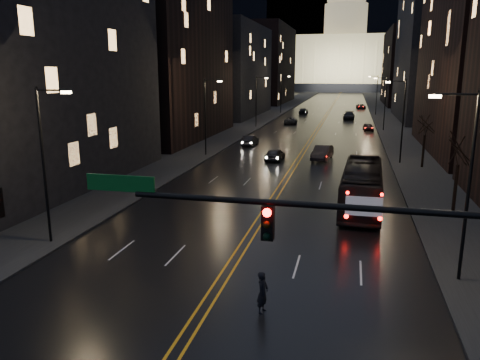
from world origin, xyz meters
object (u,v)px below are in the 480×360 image
Objects in this scene: oncoming_car_a at (275,154)px; traffic_signal at (354,247)px; oncoming_car_b at (250,141)px; bus at (362,186)px; pedestrian_a at (263,293)px; receding_car_a at (322,153)px.

traffic_signal is at bearing 106.28° from oncoming_car_a.
traffic_signal reaches higher than oncoming_car_b.
bus is at bearing 122.36° from oncoming_car_a.
bus is 17.34m from pedestrian_a.
receding_car_a is (-4.02, 18.90, -0.79)m from bus.
traffic_signal is 4.02× the size of oncoming_car_b.
oncoming_car_a is 34.17m from pedestrian_a.
pedestrian_a is (4.96, -33.81, 0.18)m from oncoming_car_a.
bus is at bearing -0.15° from pedestrian_a.
oncoming_car_a is at bearing 120.70° from bus.
oncoming_car_b is (-14.19, 27.04, -0.90)m from bus.
bus is 19.33m from oncoming_car_a.
bus reaches higher than oncoming_car_b.
traffic_signal is at bearing -77.57° from receding_car_a.
oncoming_car_a is at bearing -151.87° from receding_car_a.
pedestrian_a is at bearing -101.62° from bus.
pedestrian_a is at bearing -82.45° from receding_car_a.
bus is (0.75, 21.81, -3.50)m from traffic_signal.
bus is at bearing -70.15° from receding_car_a.
pedestrian_a is (-3.45, 5.00, -4.21)m from traffic_signal.
traffic_signal is 22.10m from bus.
receding_car_a is 2.75× the size of pedestrian_a.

